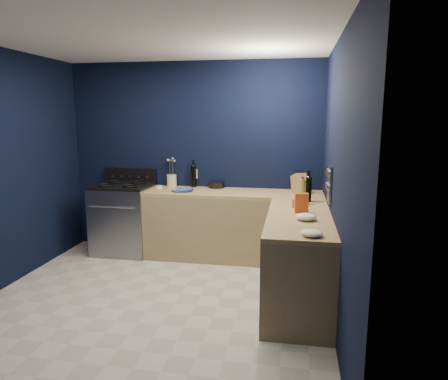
% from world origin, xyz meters
% --- Properties ---
extents(floor, '(3.50, 3.50, 0.02)m').
position_xyz_m(floor, '(0.00, 0.00, -0.01)').
color(floor, '#B4B19F').
rests_on(floor, ground).
extents(ceiling, '(3.50, 3.50, 0.02)m').
position_xyz_m(ceiling, '(0.00, 0.00, 2.61)').
color(ceiling, silver).
rests_on(ceiling, ground).
extents(wall_back, '(3.50, 0.02, 2.60)m').
position_xyz_m(wall_back, '(0.00, 1.76, 1.30)').
color(wall_back, black).
rests_on(wall_back, ground).
extents(wall_right, '(0.02, 3.50, 2.60)m').
position_xyz_m(wall_right, '(1.76, 0.00, 1.30)').
color(wall_right, black).
rests_on(wall_right, ground).
extents(wall_front, '(3.50, 0.02, 2.60)m').
position_xyz_m(wall_front, '(0.00, -1.76, 1.30)').
color(wall_front, black).
rests_on(wall_front, ground).
extents(cab_back, '(2.30, 0.63, 0.86)m').
position_xyz_m(cab_back, '(0.60, 1.44, 0.43)').
color(cab_back, '#978054').
rests_on(cab_back, floor).
extents(top_back, '(2.30, 0.63, 0.04)m').
position_xyz_m(top_back, '(0.60, 1.44, 0.88)').
color(top_back, olive).
rests_on(top_back, cab_back).
extents(cab_right, '(0.63, 1.67, 0.86)m').
position_xyz_m(cab_right, '(1.44, 0.29, 0.43)').
color(cab_right, '#978054').
rests_on(cab_right, floor).
extents(top_right, '(0.63, 1.67, 0.04)m').
position_xyz_m(top_right, '(1.44, 0.29, 0.88)').
color(top_right, olive).
rests_on(top_right, cab_right).
extents(gas_range, '(0.76, 0.66, 0.92)m').
position_xyz_m(gas_range, '(-0.93, 1.42, 0.46)').
color(gas_range, gray).
rests_on(gas_range, floor).
extents(oven_door, '(0.59, 0.02, 0.42)m').
position_xyz_m(oven_door, '(-0.93, 1.10, 0.45)').
color(oven_door, black).
rests_on(oven_door, gas_range).
extents(cooktop, '(0.76, 0.66, 0.03)m').
position_xyz_m(cooktop, '(-0.93, 1.42, 0.94)').
color(cooktop, black).
rests_on(cooktop, gas_range).
extents(backguard, '(0.76, 0.06, 0.20)m').
position_xyz_m(backguard, '(-0.93, 1.72, 1.04)').
color(backguard, black).
rests_on(backguard, gas_range).
extents(spice_panel, '(0.02, 0.28, 0.38)m').
position_xyz_m(spice_panel, '(1.74, 0.55, 1.18)').
color(spice_panel, gray).
rests_on(spice_panel, wall_right).
extents(wall_outlet, '(0.09, 0.02, 0.13)m').
position_xyz_m(wall_outlet, '(0.00, 1.74, 1.08)').
color(wall_outlet, white).
rests_on(wall_outlet, wall_back).
extents(plate_stack, '(0.35, 0.35, 0.03)m').
position_xyz_m(plate_stack, '(-0.07, 1.35, 0.92)').
color(plate_stack, '#375CAD').
rests_on(plate_stack, top_back).
extents(ramekin, '(0.11, 0.11, 0.03)m').
position_xyz_m(ramekin, '(-0.45, 1.54, 0.92)').
color(ramekin, white).
rests_on(ramekin, top_back).
extents(utensil_crock, '(0.15, 0.15, 0.17)m').
position_xyz_m(utensil_crock, '(-0.31, 1.69, 0.98)').
color(utensil_crock, beige).
rests_on(utensil_crock, top_back).
extents(wine_bottle_back, '(0.08, 0.08, 0.30)m').
position_xyz_m(wine_bottle_back, '(0.00, 1.69, 1.05)').
color(wine_bottle_back, black).
rests_on(wine_bottle_back, top_back).
extents(lemon_basket, '(0.25, 0.25, 0.08)m').
position_xyz_m(lemon_basket, '(0.32, 1.69, 0.94)').
color(lemon_basket, black).
rests_on(lemon_basket, top_back).
extents(knife_block, '(0.22, 0.32, 0.30)m').
position_xyz_m(knife_block, '(1.44, 1.46, 1.02)').
color(knife_block, olive).
rests_on(knife_block, top_back).
extents(wine_bottle_right, '(0.07, 0.07, 0.28)m').
position_xyz_m(wine_bottle_right, '(1.54, 0.98, 1.04)').
color(wine_bottle_right, black).
rests_on(wine_bottle_right, top_right).
extents(oil_bottle, '(0.08, 0.08, 0.28)m').
position_xyz_m(oil_bottle, '(1.47, 0.85, 1.04)').
color(oil_bottle, olive).
rests_on(oil_bottle, top_right).
extents(spice_jar_near, '(0.05, 0.05, 0.09)m').
position_xyz_m(spice_jar_near, '(1.38, 0.63, 0.95)').
color(spice_jar_near, olive).
rests_on(spice_jar_near, top_right).
extents(spice_jar_far, '(0.07, 0.07, 0.10)m').
position_xyz_m(spice_jar_far, '(1.42, 0.42, 0.95)').
color(spice_jar_far, olive).
rests_on(spice_jar_far, top_right).
extents(crouton_bag, '(0.14, 0.08, 0.20)m').
position_xyz_m(crouton_bag, '(1.45, 0.42, 1.00)').
color(crouton_bag, red).
rests_on(crouton_bag, top_right).
extents(towel_front, '(0.20, 0.17, 0.07)m').
position_xyz_m(towel_front, '(1.49, 0.11, 0.93)').
color(towel_front, white).
rests_on(towel_front, top_right).
extents(towel_end, '(0.22, 0.21, 0.05)m').
position_xyz_m(towel_end, '(1.53, -0.41, 0.93)').
color(towel_end, white).
rests_on(towel_end, top_right).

